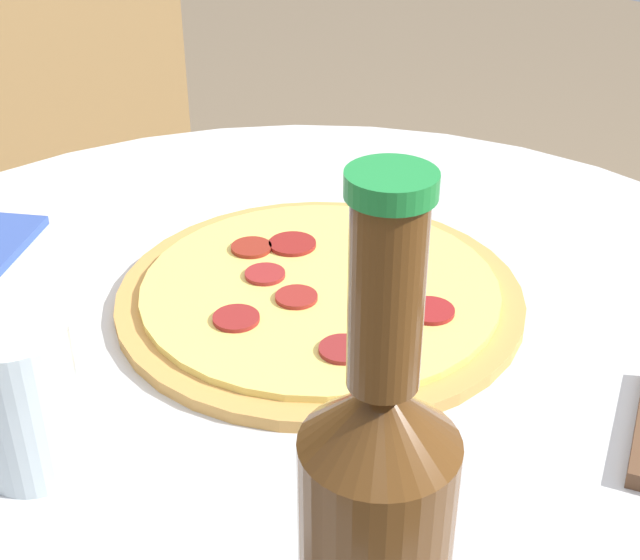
# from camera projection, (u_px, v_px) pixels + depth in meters

# --- Properties ---
(table) EXTENTS (0.91, 0.91, 0.71)m
(table) POSITION_uv_depth(u_px,v_px,m) (304.00, 538.00, 0.77)
(table) COLOR silver
(table) RESTS_ON ground_plane
(pizza) EXTENTS (0.33, 0.33, 0.02)m
(pizza) POSITION_uv_depth(u_px,v_px,m) (320.00, 293.00, 0.71)
(pizza) COLOR #C68E47
(pizza) RESTS_ON table
(drinking_glass) EXTENTS (0.06, 0.06, 0.10)m
(drinking_glass) POSITION_uv_depth(u_px,v_px,m) (26.00, 400.00, 0.53)
(drinking_glass) COLOR silver
(drinking_glass) RESTS_ON table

